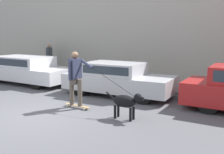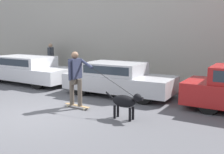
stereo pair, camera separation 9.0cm
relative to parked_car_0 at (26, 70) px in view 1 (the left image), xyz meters
name	(u,v)px [view 1 (the left image)]	position (x,y,z in m)	size (l,w,h in m)	color
ground_plane	(38,115)	(4.04, -3.24, -0.62)	(36.00, 36.00, 0.00)	#545459
back_wall	(135,35)	(4.04, 3.11, 1.59)	(32.00, 0.30, 4.43)	#ADA89E
sidewalk_curb	(124,82)	(4.04, 2.01, -0.55)	(30.00, 1.88, 0.15)	gray
parked_car_0	(26,70)	(0.00, 0.00, 0.00)	(4.51, 1.82, 1.23)	black
parked_car_1	(118,79)	(4.82, 0.00, -0.02)	(4.09, 1.81, 1.21)	black
dog	(126,102)	(6.37, -2.35, -0.14)	(1.12, 0.33, 0.74)	black
skateboarder	(76,76)	(4.55, -2.15, 0.37)	(2.60, 0.57, 1.74)	beige
pedestrian_with_bag	(49,57)	(-0.72, 2.27, 0.40)	(0.46, 0.70, 1.58)	#3D4760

